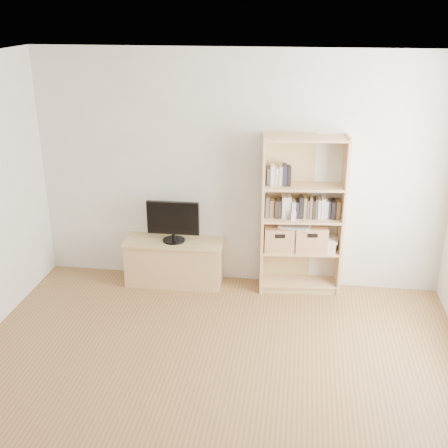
% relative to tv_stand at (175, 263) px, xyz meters
% --- Properties ---
extents(floor, '(4.50, 5.00, 0.01)m').
position_rel_tv_stand_xyz_m(floor, '(0.70, -2.30, -0.25)').
color(floor, brown).
rests_on(floor, ground).
extents(back_wall, '(4.50, 0.02, 2.60)m').
position_rel_tv_stand_xyz_m(back_wall, '(0.70, 0.20, 1.05)').
color(back_wall, silver).
rests_on(back_wall, floor).
extents(ceiling, '(4.50, 5.00, 0.01)m').
position_rel_tv_stand_xyz_m(ceiling, '(0.70, -2.30, 2.35)').
color(ceiling, white).
rests_on(ceiling, back_wall).
extents(tv_stand, '(1.09, 0.43, 0.49)m').
position_rel_tv_stand_xyz_m(tv_stand, '(0.00, 0.00, 0.00)').
color(tv_stand, tan).
rests_on(tv_stand, floor).
extents(bookshelf, '(0.91, 0.40, 1.76)m').
position_rel_tv_stand_xyz_m(bookshelf, '(1.41, 0.05, 0.63)').
color(bookshelf, tan).
rests_on(bookshelf, floor).
extents(television, '(0.59, 0.05, 0.46)m').
position_rel_tv_stand_xyz_m(television, '(0.00, 0.00, 0.50)').
color(television, black).
rests_on(television, tv_stand).
extents(books_row_mid, '(0.81, 0.21, 0.21)m').
position_rel_tv_stand_xyz_m(books_row_mid, '(1.41, 0.07, 0.72)').
color(books_row_mid, '#4E4844').
rests_on(books_row_mid, bookshelf).
extents(books_row_upper, '(0.39, 0.19, 0.20)m').
position_rel_tv_stand_xyz_m(books_row_upper, '(1.21, 0.05, 1.07)').
color(books_row_upper, '#4E4844').
rests_on(books_row_upper, bookshelf).
extents(baby_monitor, '(0.05, 0.03, 0.10)m').
position_rel_tv_stand_xyz_m(baby_monitor, '(1.32, -0.06, 0.66)').
color(baby_monitor, white).
rests_on(baby_monitor, bookshelf).
extents(basket_left, '(0.35, 0.30, 0.27)m').
position_rel_tv_stand_xyz_m(basket_left, '(1.18, 0.02, 0.37)').
color(basket_left, '#AE784E').
rests_on(basket_left, bookshelf).
extents(basket_right, '(0.37, 0.32, 0.28)m').
position_rel_tv_stand_xyz_m(basket_right, '(1.52, 0.05, 0.38)').
color(basket_right, '#AE784E').
rests_on(basket_right, bookshelf).
extents(laptop, '(0.37, 0.30, 0.03)m').
position_rel_tv_stand_xyz_m(laptop, '(1.34, 0.03, 0.52)').
color(laptop, silver).
rests_on(laptop, basket_left).
extents(magazine_stack, '(0.21, 0.28, 0.12)m').
position_rel_tv_stand_xyz_m(magazine_stack, '(1.71, 0.07, 0.30)').
color(magazine_stack, '#BCB8AE').
rests_on(magazine_stack, bookshelf).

